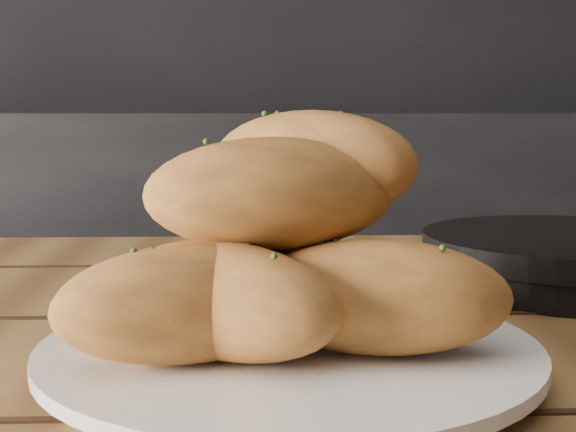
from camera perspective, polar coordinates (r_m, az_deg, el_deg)
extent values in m
cube|color=black|center=(1.57, -12.88, -9.49)|extent=(2.80, 0.60, 0.90)
cube|color=olive|center=(0.52, 7.93, -11.90)|extent=(1.64, 0.98, 0.04)
cylinder|color=white|center=(0.48, 0.10, -10.32)|extent=(0.27, 0.27, 0.01)
cylinder|color=white|center=(0.48, 0.10, -9.41)|extent=(0.29, 0.29, 0.01)
ellipsoid|color=#C98137|center=(0.44, -6.79, -6.14)|extent=(0.16, 0.12, 0.06)
ellipsoid|color=#C98137|center=(0.45, 6.47, -5.73)|extent=(0.16, 0.09, 0.06)
ellipsoid|color=#C98137|center=(0.52, -0.68, -3.87)|extent=(0.09, 0.15, 0.06)
ellipsoid|color=#C98137|center=(0.45, -1.10, 1.59)|extent=(0.16, 0.09, 0.06)
ellipsoid|color=#C98137|center=(0.49, 1.67, 3.76)|extent=(0.15, 0.13, 0.06)
ellipsoid|color=#C98137|center=(0.44, -4.74, -5.94)|extent=(0.16, 0.15, 0.06)
cylinder|color=black|center=(0.76, 19.60, -3.47)|extent=(0.26, 0.26, 0.03)
cylinder|color=black|center=(0.75, 19.66, -1.98)|extent=(0.27, 0.27, 0.02)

